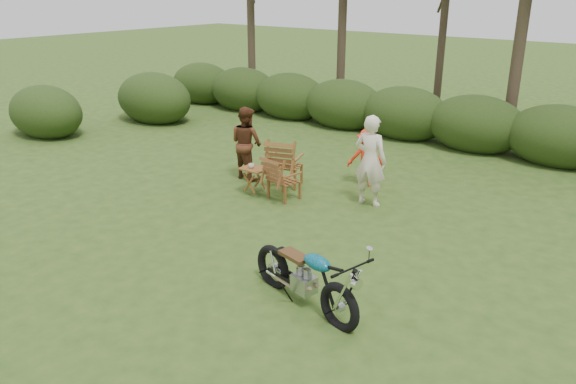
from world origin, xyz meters
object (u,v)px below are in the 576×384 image
Objects in this scene: motorcycle at (304,304)px; adult_b at (247,178)px; side_table at (255,181)px; cup at (251,166)px; lawn_chair_left at (285,185)px; child at (365,185)px; lawn_chair_right at (284,198)px; adult_a at (368,204)px.

adult_b is (-4.07, 3.39, 0.00)m from motorcycle.
side_table is 4.74× the size of cup.
lawn_chair_left is 0.86× the size of child.
motorcycle reaches higher than lawn_chair_right.
adult_b is at bearing -10.80° from lawn_chair_right.
side_table is at bearing 152.87° from motorcycle.
adult_a is at bearing 94.20° from child.
adult_b reaches higher than child.
side_table is at bearing 20.14° from adult_a.
child reaches higher than lawn_chair_right.
motorcycle is 3.91m from lawn_chair_right.
lawn_chair_right is at bearing 33.47° from child.
adult_b is at bearing -13.07° from lawn_chair_left.
adult_a reaches higher than cup.
adult_a is 1.10m from child.
lawn_chair_right is at bearing 106.24° from lawn_chair_left.
cup is at bearing 54.54° from lawn_chair_left.
lawn_chair_left is 1.04m from cup.
lawn_chair_right is (-2.64, 2.89, 0.00)m from motorcycle.
motorcycle is 5.30m from adult_b.
adult_a is (2.10, 0.92, -0.27)m from side_table.
motorcycle is 3.41× the size of side_table.
lawn_chair_left is 0.84m from side_table.
child is at bearing -108.48° from lawn_chair_right.
side_table reaches higher than lawn_chair_right.
adult_b is 2.57m from child.
cup is (-0.04, -0.04, 0.32)m from side_table.
adult_b reaches higher than lawn_chair_left.
lawn_chair_right is 0.73× the size of child.
cup reaches higher than side_table.
lawn_chair_left is (-0.46, 0.62, 0.00)m from lawn_chair_right.
adult_a is 1.11× the size of adult_b.
side_table is 1.06m from adult_b.
adult_b is (-2.90, -0.27, 0.00)m from adult_a.
cup reaches higher than lawn_chair_left.
child is (2.29, 1.18, 0.00)m from adult_b.
motorcycle is 1.19× the size of adult_b.
adult_a is at bearing -143.94° from lawn_chair_right.
lawn_chair_right is 1.61× the size of side_table.
adult_a reaches higher than lawn_chair_right.
lawn_chair_right is 0.56× the size of adult_b.
cup reaches higher than lawn_chair_right.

